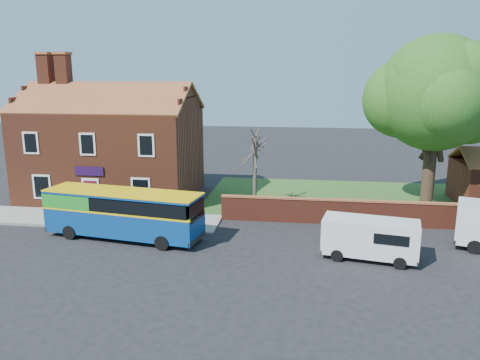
# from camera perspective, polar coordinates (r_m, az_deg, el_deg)

# --- Properties ---
(ground) EXTENTS (120.00, 120.00, 0.00)m
(ground) POSITION_cam_1_polar(r_m,az_deg,el_deg) (24.22, -9.91, -9.51)
(ground) COLOR black
(ground) RESTS_ON ground
(pavement) EXTENTS (18.00, 3.50, 0.12)m
(pavement) POSITION_cam_1_polar(r_m,az_deg,el_deg) (31.80, -18.87, -4.43)
(pavement) COLOR gray
(pavement) RESTS_ON ground
(kerb) EXTENTS (18.00, 0.15, 0.14)m
(kerb) POSITION_cam_1_polar(r_m,az_deg,el_deg) (30.32, -20.34, -5.36)
(kerb) COLOR slate
(kerb) RESTS_ON ground
(grass_strip) EXTENTS (26.00, 12.00, 0.04)m
(grass_strip) POSITION_cam_1_polar(r_m,az_deg,el_deg) (35.95, 17.08, -2.39)
(grass_strip) COLOR #426B28
(grass_strip) RESTS_ON ground
(shop_building) EXTENTS (12.30, 8.13, 10.50)m
(shop_building) POSITION_cam_1_polar(r_m,az_deg,el_deg) (36.13, -15.25, 3.31)
(shop_building) COLOR brown
(shop_building) RESTS_ON ground
(boundary_wall) EXTENTS (22.00, 0.38, 1.60)m
(boundary_wall) POSITION_cam_1_polar(r_m,az_deg,el_deg) (30.06, 18.93, -3.93)
(boundary_wall) COLOR maroon
(boundary_wall) RESTS_ON ground
(bus) EXTENTS (9.23, 3.67, 2.74)m
(bus) POSITION_cam_1_polar(r_m,az_deg,el_deg) (27.22, -14.54, -3.71)
(bus) COLOR navy
(bus) RESTS_ON ground
(van_near) EXTENTS (4.92, 2.71, 2.04)m
(van_near) POSITION_cam_1_polar(r_m,az_deg,el_deg) (24.44, 15.61, -6.73)
(van_near) COLOR silver
(van_near) RESTS_ON ground
(large_tree) EXTENTS (9.55, 7.56, 11.65)m
(large_tree) POSITION_cam_1_polar(r_m,az_deg,el_deg) (33.74, 22.82, 9.33)
(large_tree) COLOR black
(large_tree) RESTS_ON ground
(bare_tree) EXTENTS (1.98, 2.36, 5.29)m
(bare_tree) POSITION_cam_1_polar(r_m,az_deg,el_deg) (32.14, 1.83, 1.34)
(bare_tree) COLOR #4C4238
(bare_tree) RESTS_ON ground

